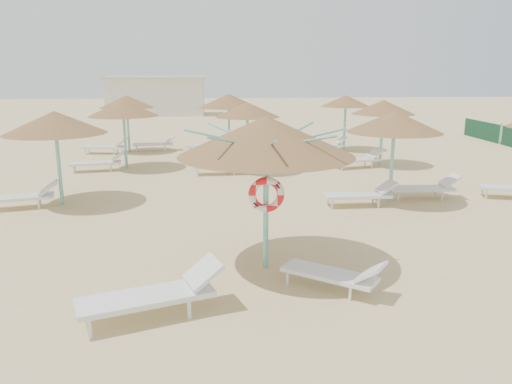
{
  "coord_description": "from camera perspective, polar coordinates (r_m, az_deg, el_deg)",
  "views": [
    {
      "loc": [
        -0.89,
        -9.03,
        3.87
      ],
      "look_at": [
        -0.08,
        1.32,
        1.3
      ],
      "focal_mm": 35.0,
      "sensor_mm": 36.0,
      "label": 1
    }
  ],
  "objects": [
    {
      "name": "lounger_main_a",
      "position": [
        8.25,
        -11.4,
        -11.3
      ],
      "size": [
        2.39,
        1.41,
        0.83
      ],
      "rotation": [
        0.0,
        0.0,
        0.34
      ],
      "color": "silver",
      "rests_on": "ground"
    },
    {
      "name": "lounger_main_b",
      "position": [
        9.1,
        9.09,
        -9.23
      ],
      "size": [
        1.81,
        1.54,
        0.67
      ],
      "rotation": [
        0.0,
        0.0,
        -0.63
      ],
      "color": "silver",
      "rests_on": "ground"
    },
    {
      "name": "palapa_field",
      "position": [
        19.26,
        -0.5,
        9.23
      ],
      "size": [
        19.01,
        12.82,
        2.72
      ],
      "color": "#6EC0B5",
      "rests_on": "ground"
    },
    {
      "name": "main_palapa",
      "position": [
        9.43,
        1.17,
        6.34
      ],
      "size": [
        3.37,
        3.37,
        3.02
      ],
      "color": "#6EC0B5",
      "rests_on": "ground"
    },
    {
      "name": "ground",
      "position": [
        9.87,
        1.08,
        -9.19
      ],
      "size": [
        120.0,
        120.0,
        0.0
      ],
      "primitive_type": "plane",
      "color": "#CFB97E",
      "rests_on": "ground"
    },
    {
      "name": "service_hut",
      "position": [
        44.38,
        -11.28,
        10.77
      ],
      "size": [
        8.4,
        4.4,
        3.25
      ],
      "color": "silver",
      "rests_on": "ground"
    }
  ]
}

